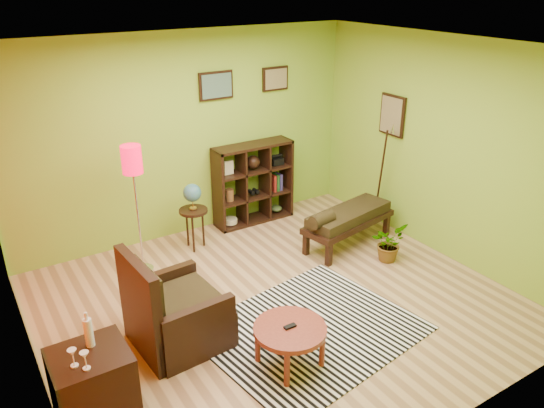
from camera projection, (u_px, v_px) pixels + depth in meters
ground at (277, 303)px, 6.03m from camera, size 5.00×5.00×0.00m
room_shell at (269, 153)px, 5.28m from camera, size 5.04×4.54×2.82m
zebra_rug at (310, 330)px, 5.57m from camera, size 2.35×2.03×0.01m
coffee_table at (290, 332)px, 4.95m from camera, size 0.69×0.69×0.44m
armchair at (174, 316)px, 5.26m from camera, size 0.92×0.93×1.05m
side_cabinet at (94, 390)px, 4.28m from camera, size 0.60×0.55×1.03m
floor_lamp at (133, 171)px, 6.16m from camera, size 0.25×0.25×1.64m
globe_table at (193, 200)px, 6.96m from camera, size 0.38×0.38×0.93m
cube_shelf at (254, 183)px, 7.81m from camera, size 1.20×0.35×1.20m
bench at (347, 218)px, 7.13m from camera, size 1.46×0.75×0.65m
potted_plant at (388, 246)px, 6.87m from camera, size 0.60×0.62×0.38m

